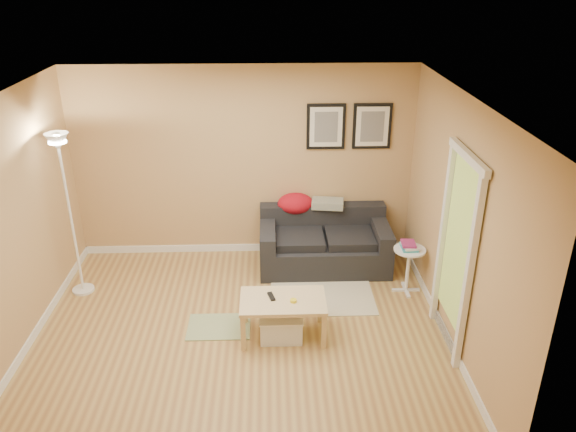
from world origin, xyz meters
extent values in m
plane|color=tan|center=(0.00, 0.00, 0.00)|extent=(4.50, 4.50, 0.00)
plane|color=white|center=(0.00, 0.00, 2.60)|extent=(4.50, 4.50, 0.00)
plane|color=tan|center=(0.00, 2.00, 1.30)|extent=(4.50, 0.00, 4.50)
plane|color=tan|center=(0.00, -2.00, 1.30)|extent=(4.50, 0.00, 4.50)
plane|color=tan|center=(-2.25, 0.00, 1.30)|extent=(0.00, 4.00, 4.00)
plane|color=tan|center=(2.25, 0.00, 1.30)|extent=(0.00, 4.00, 4.00)
cube|color=white|center=(0.00, 1.99, 0.05)|extent=(4.50, 0.02, 0.10)
cube|color=white|center=(-2.24, 0.00, 0.05)|extent=(0.02, 4.00, 0.10)
cube|color=white|center=(2.24, 0.00, 0.05)|extent=(0.02, 4.00, 0.10)
cube|color=beige|center=(0.97, 0.75, 0.01)|extent=(1.25, 0.85, 0.01)
cube|color=#668C4C|center=(-0.25, 0.17, 0.01)|extent=(0.70, 0.50, 0.01)
cube|color=black|center=(0.34, 0.05, 0.47)|extent=(0.09, 0.17, 0.02)
cylinder|color=yellow|center=(0.58, -0.05, 0.47)|extent=(0.07, 0.07, 0.03)
camera|label=1|loc=(0.34, -5.07, 3.74)|focal=34.95mm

